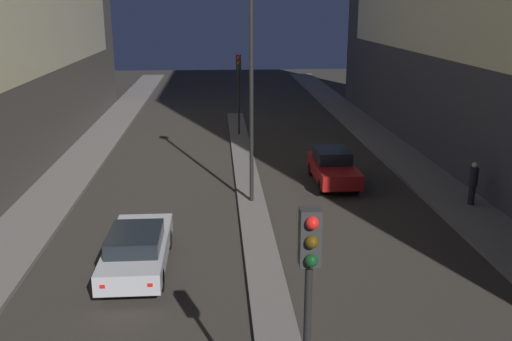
{
  "coord_description": "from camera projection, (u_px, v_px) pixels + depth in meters",
  "views": [
    {
      "loc": [
        -1.36,
        -5.22,
        7.85
      ],
      "look_at": [
        0.4,
        19.78,
        0.5
      ],
      "focal_mm": 40.0,
      "sensor_mm": 36.0,
      "label": 1
    }
  ],
  "objects": [
    {
      "name": "traffic_light_mid",
      "position": [
        239.0,
        77.0,
        34.08
      ],
      "size": [
        0.32,
        0.42,
        4.8
      ],
      "color": "black",
      "rests_on": "median_strip"
    },
    {
      "name": "median_strip",
      "position": [
        249.0,
        188.0,
        25.01
      ],
      "size": [
        1.12,
        35.04,
        0.13
      ],
      "color": "#66605B",
      "rests_on": "ground"
    },
    {
      "name": "traffic_light_near",
      "position": [
        309.0,
        288.0,
        8.75
      ],
      "size": [
        0.32,
        0.42,
        4.8
      ],
      "color": "black",
      "rests_on": "median_strip"
    },
    {
      "name": "pedestrian_on_right_sidewalk",
      "position": [
        473.0,
        182.0,
        22.47
      ],
      "size": [
        0.34,
        0.34,
        1.74
      ],
      "color": "black",
      "rests_on": "sidewalk_right"
    },
    {
      "name": "car_right_lane",
      "position": [
        333.0,
        167.0,
        25.73
      ],
      "size": [
        1.75,
        4.32,
        1.53
      ],
      "color": "maroon",
      "rests_on": "ground"
    },
    {
      "name": "car_left_lane",
      "position": [
        137.0,
        248.0,
        17.29
      ],
      "size": [
        1.8,
        4.7,
        1.37
      ],
      "color": "#B2B2B7",
      "rests_on": "ground"
    },
    {
      "name": "street_lamp",
      "position": [
        251.0,
        42.0,
        21.45
      ],
      "size": [
        0.56,
        0.56,
        9.15
      ],
      "color": "black",
      "rests_on": "median_strip"
    }
  ]
}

